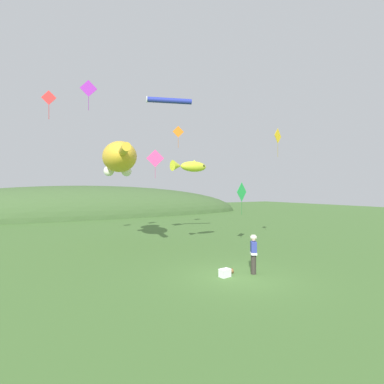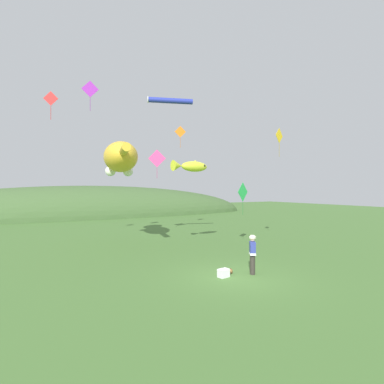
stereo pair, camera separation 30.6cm
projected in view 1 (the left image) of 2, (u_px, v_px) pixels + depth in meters
The scene contains 14 objects.
ground_plane at pixel (238, 277), 13.18m from camera, with size 120.00×120.00×0.00m, color #477033.
distant_hill_ridge at pixel (86, 217), 41.96m from camera, with size 51.36×11.17×8.73m.
festival_attendant at pixel (254, 253), 13.58m from camera, with size 0.44×0.49×1.77m.
kite_spool at pixel (231, 271), 13.66m from camera, with size 0.15×0.24×0.24m.
picnic_cooler at pixel (225, 273), 13.13m from camera, with size 0.53×0.39×0.36m.
kite_giant_cat at pixel (119, 158), 20.39m from camera, with size 3.04×7.75×2.38m.
kite_fish_windsock at pixel (190, 166), 19.21m from camera, with size 2.59×0.87×0.78m.
kite_tube_streamer at pixel (169, 101), 20.12m from camera, with size 3.01×1.39×0.44m.
kite_diamond_pink at pixel (155, 158), 24.00m from camera, with size 1.25×0.70×2.32m.
kite_diamond_green at pixel (242, 192), 20.22m from camera, with size 1.21×0.50×2.20m.
kite_diamond_violet at pixel (89, 89), 19.90m from camera, with size 1.08×0.28×2.01m.
kite_diamond_orange at pixel (178, 132), 26.12m from camera, with size 0.96×0.32×1.90m.
kite_diamond_gold at pixel (278, 136), 20.04m from camera, with size 0.96×0.35×1.91m.
kite_diamond_red at pixel (49, 98), 18.83m from camera, with size 0.86×0.34×1.81m.
Camera 1 is at (-8.39, -10.32, 3.86)m, focal length 28.00 mm.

